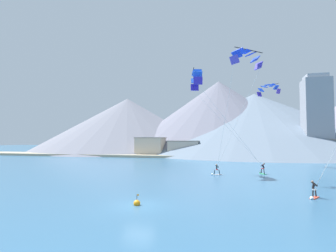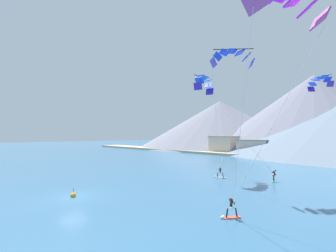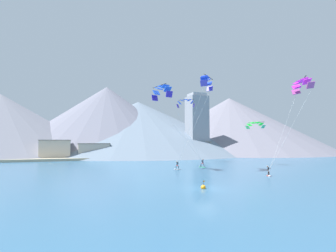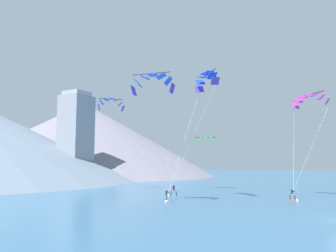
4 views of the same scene
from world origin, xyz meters
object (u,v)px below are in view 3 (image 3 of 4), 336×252
race_marker_buoy (203,187)px  parafoil_kite_distant_low_drift (186,102)px  kitesurfer_near_lead (269,173)px  kitesurfer_near_trail (177,167)px  parafoil_kite_near_lead (301,85)px  parafoil_kite_distant_high_outer (255,124)px  parafoil_kite_mid_center (162,91)px  kitesurfer_mid_center (202,165)px  parafoil_kite_near_trail (206,82)px

race_marker_buoy → parafoil_kite_distant_low_drift: bearing=68.2°
kitesurfer_near_lead → kitesurfer_near_trail: kitesurfer_near_trail is taller
parafoil_kite_near_lead → parafoil_kite_distant_high_outer: bearing=70.8°
parafoil_kite_mid_center → parafoil_kite_distant_high_outer: parafoil_kite_mid_center is taller
kitesurfer_mid_center → race_marker_buoy: (-12.09, -23.12, -0.38)m
parafoil_kite_distant_high_outer → parafoil_kite_distant_low_drift: (-11.50, 14.06, 6.65)m
kitesurfer_mid_center → parafoil_kite_mid_center: (-9.87, -2.60, 14.56)m
parafoil_kite_distant_low_drift → kitesurfer_mid_center: bearing=-101.6°
parafoil_kite_distant_low_drift → parafoil_kite_mid_center: bearing=-126.8°
kitesurfer_near_trail → parafoil_kite_distant_low_drift: 25.63m
parafoil_kite_near_trail → race_marker_buoy: 25.09m
parafoil_kite_near_trail → race_marker_buoy: bearing=-120.4°
kitesurfer_mid_center → parafoil_kite_distant_high_outer: bearing=2.2°
kitesurfer_mid_center → parafoil_kite_distant_high_outer: (14.51, 0.57, 8.95)m
kitesurfer_mid_center → parafoil_kite_near_trail: size_ratio=0.11×
kitesurfer_near_trail → parafoil_kite_distant_low_drift: parafoil_kite_distant_low_drift is taller
parafoil_kite_distant_high_outer → race_marker_buoy: 36.82m
parafoil_kite_near_lead → parafoil_kite_near_trail: size_ratio=0.86×
kitesurfer_near_lead → parafoil_kite_mid_center: size_ratio=0.11×
kitesurfer_mid_center → parafoil_kite_near_trail: (-2.50, -6.77, 16.06)m
parafoil_kite_distant_high_outer → kitesurfer_near_lead: bearing=-124.1°
kitesurfer_near_lead → parafoil_kite_mid_center: (-12.53, 14.35, 14.65)m
parafoil_kite_distant_low_drift → kitesurfer_near_trail: bearing=-119.6°
kitesurfer_near_trail → parafoil_kite_distant_high_outer: (21.54, 3.57, 9.01)m
kitesurfer_mid_center → race_marker_buoy: kitesurfer_mid_center is taller
kitesurfer_near_trail → parafoil_kite_near_trail: size_ratio=0.11×
kitesurfer_near_trail → parafoil_kite_mid_center: bearing=171.9°
parafoil_kite_distant_high_outer → parafoil_kite_distant_low_drift: bearing=129.3°
parafoil_kite_near_trail → kitesurfer_mid_center: bearing=69.7°
parafoil_kite_distant_low_drift → race_marker_buoy: bearing=-111.8°
kitesurfer_near_trail → parafoil_kite_near_lead: size_ratio=0.12×
kitesurfer_mid_center → parafoil_kite_distant_low_drift: size_ratio=0.39×
parafoil_kite_distant_high_outer → parafoil_kite_mid_center: bearing=-172.6°
parafoil_kite_distant_low_drift → kitesurfer_near_lead: bearing=-90.6°
kitesurfer_near_lead → parafoil_kite_distant_low_drift: 35.25m
parafoil_kite_near_trail → parafoil_kite_mid_center: (-7.36, 4.16, -1.49)m
kitesurfer_near_lead → parafoil_kite_near_lead: bearing=-21.6°
parafoil_kite_near_lead → parafoil_kite_distant_high_outer: 21.23m
kitesurfer_near_trail → parafoil_kite_distant_high_outer: parafoil_kite_distant_high_outer is taller
kitesurfer_near_trail → kitesurfer_mid_center: (7.03, 3.01, 0.06)m
parafoil_kite_near_trail → parafoil_kite_distant_low_drift: size_ratio=3.58×
parafoil_kite_near_lead → parafoil_kite_mid_center: (-17.57, 16.34, 0.75)m
parafoil_kite_mid_center → parafoil_kite_distant_low_drift: bearing=53.2°
parafoil_kite_near_lead → race_marker_buoy: bearing=-168.1°
parafoil_kite_near_trail → parafoil_kite_distant_high_outer: 19.85m
kitesurfer_near_lead → kitesurfer_near_trail: 16.98m
parafoil_kite_near_lead → parafoil_kite_distant_low_drift: 33.94m
parafoil_kite_near_lead → parafoil_kite_distant_low_drift: parafoil_kite_distant_low_drift is taller
kitesurfer_near_lead → parafoil_kite_mid_center: 24.03m
parafoil_kite_distant_high_outer → parafoil_kite_distant_low_drift: parafoil_kite_distant_low_drift is taller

